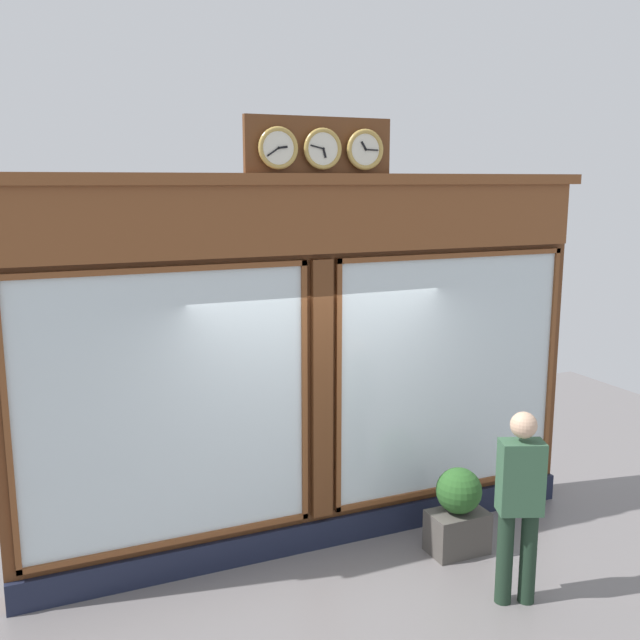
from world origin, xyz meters
TOP-DOWN VIEW (x-y plane):
  - shop_facade at (-0.00, -0.13)m, footprint 5.80×0.42m
  - pedestrian at (-1.14, 1.54)m, footprint 0.42×0.34m
  - planter_box at (-1.17, 0.62)m, footprint 0.56×0.36m
  - planter_shrub at (-1.17, 0.62)m, footprint 0.44×0.44m

SIDE VIEW (x-z plane):
  - planter_box at x=-1.17m, z-range 0.00..0.41m
  - planter_shrub at x=-1.17m, z-range 0.41..0.85m
  - pedestrian at x=-1.14m, z-range 0.09..1.78m
  - shop_facade at x=0.00m, z-range -0.23..3.86m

